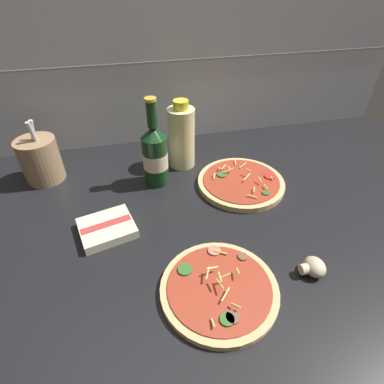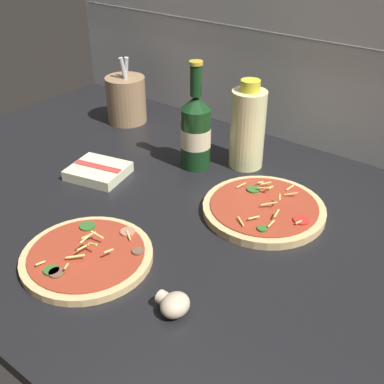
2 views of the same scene
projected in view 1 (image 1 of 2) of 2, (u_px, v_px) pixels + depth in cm
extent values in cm
cube|color=black|center=(219.00, 217.00, 80.44)|extent=(160.00, 90.00, 2.50)
cube|color=silver|center=(181.00, 60.00, 97.70)|extent=(160.00, 1.00, 60.00)
cube|color=gray|center=(181.00, 60.00, 97.28)|extent=(156.80, 0.16, 0.30)
cylinder|color=tan|center=(219.00, 289.00, 60.48)|extent=(23.95, 23.95, 1.43)
cylinder|color=#9E3823|center=(219.00, 287.00, 59.95)|extent=(21.08, 21.08, 0.30)
cylinder|color=brown|center=(233.00, 317.00, 54.46)|extent=(2.70, 2.70, 0.40)
cylinder|color=#B7755B|center=(214.00, 251.00, 66.89)|extent=(2.86, 2.86, 0.40)
cylinder|color=#336628|center=(227.00, 319.00, 54.11)|extent=(2.73, 2.73, 0.40)
cylinder|color=#336628|center=(185.00, 270.00, 62.82)|extent=(3.09, 3.09, 0.40)
cylinder|color=brown|center=(242.00, 257.00, 65.53)|extent=(2.18, 2.18, 0.40)
cylinder|color=#EADB6B|center=(220.00, 277.00, 58.10)|extent=(0.43, 2.15, 0.79)
cylinder|color=#EADB6B|center=(236.00, 306.00, 55.16)|extent=(1.49, 1.84, 0.93)
cylinder|color=#EADB6B|center=(225.00, 294.00, 57.29)|extent=(2.65, 2.56, 0.69)
cylinder|color=#EADB6B|center=(226.00, 275.00, 59.18)|extent=(2.16, 0.39, 1.00)
cylinder|color=#EADB6B|center=(208.00, 273.00, 60.42)|extent=(1.59, 2.62, 0.91)
cylinder|color=#EADB6B|center=(220.00, 284.00, 58.55)|extent=(0.80, 3.00, 1.08)
cylinder|color=#EADB6B|center=(213.00, 323.00, 53.27)|extent=(0.38, 1.97, 0.77)
cylinder|color=#EADB6B|center=(238.00, 271.00, 60.87)|extent=(0.51, 2.03, 0.76)
cylinder|color=#EADB6B|center=(221.00, 252.00, 66.22)|extent=(2.59, 1.80, 0.49)
cylinder|color=#EADB6B|center=(212.00, 268.00, 61.28)|extent=(2.78, 0.91, 1.07)
cylinder|color=tan|center=(241.00, 183.00, 89.07)|extent=(25.57, 25.57, 1.70)
cylinder|color=#9E3823|center=(241.00, 180.00, 88.46)|extent=(22.50, 22.50, 0.30)
cylinder|color=#336628|center=(266.00, 193.00, 83.03)|extent=(2.03, 2.03, 0.40)
cylinder|color=#336628|center=(222.00, 175.00, 90.08)|extent=(2.91, 2.91, 0.40)
cylinder|color=red|center=(270.00, 176.00, 89.41)|extent=(3.18, 3.18, 0.40)
cylinder|color=#EADB6B|center=(235.00, 163.00, 94.97)|extent=(0.99, 2.04, 0.88)
cylinder|color=#EADB6B|center=(272.00, 178.00, 88.30)|extent=(0.75, 1.88, 0.52)
cylinder|color=#EADB6B|center=(248.00, 170.00, 88.81)|extent=(1.28, 1.87, 0.57)
cylinder|color=#EADB6B|center=(229.00, 170.00, 90.15)|extent=(3.00, 0.74, 1.03)
cylinder|color=#EADB6B|center=(229.00, 168.00, 91.44)|extent=(0.77, 2.49, 0.67)
cylinder|color=#EADB6B|center=(219.00, 168.00, 91.89)|extent=(0.80, 1.87, 0.79)
cylinder|color=#EADB6B|center=(247.00, 177.00, 87.53)|extent=(2.89, 2.22, 1.07)
cylinder|color=#EADB6B|center=(243.00, 165.00, 93.23)|extent=(2.66, 1.55, 1.19)
cylinder|color=#EADB6B|center=(214.00, 176.00, 88.76)|extent=(1.38, 2.20, 0.98)
cylinder|color=#EADB6B|center=(266.00, 187.00, 84.24)|extent=(0.39, 2.46, 0.48)
cylinder|color=#EADB6B|center=(254.00, 190.00, 83.38)|extent=(1.54, 2.24, 0.36)
cylinder|color=#EADB6B|center=(260.00, 180.00, 86.11)|extent=(0.59, 2.23, 0.95)
cylinder|color=#EADB6B|center=(224.00, 167.00, 92.02)|extent=(2.09, 1.71, 0.88)
cylinder|color=#EADB6B|center=(252.00, 196.00, 81.41)|extent=(2.53, 1.92, 0.61)
cylinder|color=#143819|center=(156.00, 161.00, 86.51)|extent=(7.16, 7.16, 14.82)
cone|color=#143819|center=(153.00, 132.00, 80.98)|extent=(7.16, 7.16, 3.21)
cylinder|color=#143819|center=(152.00, 114.00, 77.81)|extent=(2.72, 2.72, 7.13)
cylinder|color=gold|center=(150.00, 99.00, 75.38)|extent=(3.13, 3.13, 0.80)
cylinder|color=beige|center=(156.00, 160.00, 86.33)|extent=(7.23, 7.23, 4.74)
cylinder|color=beige|center=(182.00, 138.00, 93.10)|extent=(8.29, 8.29, 18.94)
cylinder|color=yellow|center=(181.00, 105.00, 86.49)|extent=(4.56, 4.56, 2.58)
cylinder|color=beige|center=(306.00, 269.00, 63.10)|extent=(2.34, 2.34, 2.34)
ellipsoid|color=#C6B293|center=(315.00, 267.00, 63.49)|extent=(4.42, 5.20, 3.64)
cylinder|color=#9E7A56|center=(41.00, 160.00, 88.34)|extent=(11.29, 11.29, 13.18)
cylinder|color=#BCBCC1|center=(38.00, 143.00, 84.74)|extent=(2.44, 3.61, 13.97)
cylinder|color=#BCBCC1|center=(35.00, 143.00, 85.15)|extent=(3.23, 1.49, 13.73)
cube|color=beige|center=(107.00, 229.00, 73.18)|extent=(15.02, 13.85, 2.40)
cube|color=#B73833|center=(106.00, 226.00, 72.39)|extent=(12.26, 4.79, 0.16)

